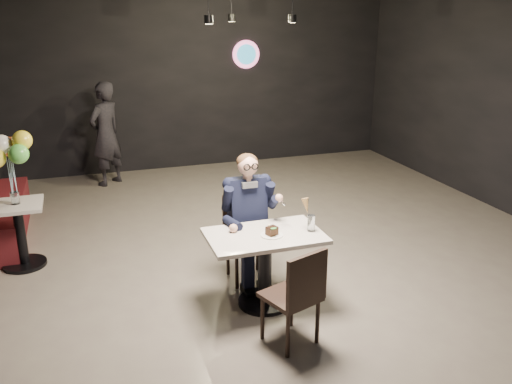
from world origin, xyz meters
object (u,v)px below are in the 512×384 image
object	(u,v)px
seated_man	(247,217)
balloon_vase	(15,198)
side_table	(21,238)
booth_bench	(0,198)
chair_far	(247,240)
passerby	(106,134)
sundae_glass	(311,223)
chair_near	(290,294)
main_table	(264,269)

from	to	relation	value
seated_man	balloon_vase	world-z (taller)	seated_man
side_table	balloon_vase	size ratio (longest dim) A/B	5.00
balloon_vase	booth_bench	bearing A→B (deg)	106.70
chair_far	booth_bench	world-z (taller)	booth_bench
passerby	seated_man	bearing A→B (deg)	64.76
chair_far	seated_man	world-z (taller)	seated_man
side_table	passerby	size ratio (longest dim) A/B	0.40
side_table	booth_bench	bearing A→B (deg)	106.70
chair_far	sundae_glass	size ratio (longest dim) A/B	5.70
seated_man	booth_bench	world-z (taller)	seated_man
balloon_vase	side_table	bearing A→B (deg)	0.00
chair_near	booth_bench	xyz separation A→B (m)	(-2.61, 3.33, 0.06)
chair_near	booth_bench	bearing A→B (deg)	108.72
sundae_glass	side_table	bearing A→B (deg)	147.97
main_table	balloon_vase	bearing A→B (deg)	144.35
chair_near	balloon_vase	xyz separation A→B (m)	(-2.31, 2.33, 0.36)
balloon_vase	chair_far	bearing A→B (deg)	-25.62
sundae_glass	balloon_vase	xyz separation A→B (m)	(-2.76, 1.73, -0.01)
seated_man	sundae_glass	world-z (taller)	seated_man
booth_bench	passerby	bearing A→B (deg)	51.79
main_table	passerby	xyz separation A→B (m)	(-1.17, 4.50, 0.47)
chair_near	balloon_vase	bearing A→B (deg)	115.40
main_table	passerby	world-z (taller)	passerby
passerby	sundae_glass	bearing A→B (deg)	67.78
chair_far	passerby	bearing A→B (deg)	106.44
sundae_glass	main_table	bearing A→B (deg)	171.28
seated_man	main_table	bearing A→B (deg)	-90.00
booth_bench	passerby	distance (m)	2.37
side_table	chair_near	bearing A→B (deg)	-45.18
chair_near	side_table	distance (m)	3.28
seated_man	side_table	size ratio (longest dim) A/B	2.11
sundae_glass	booth_bench	distance (m)	4.11
seated_man	passerby	size ratio (longest dim) A/B	0.85
side_table	main_table	bearing A→B (deg)	-35.65
main_table	sundae_glass	xyz separation A→B (m)	(0.45, -0.07, 0.46)
side_table	chair_far	bearing A→B (deg)	-25.62
booth_bench	side_table	distance (m)	1.06
passerby	balloon_vase	bearing A→B (deg)	26.30
main_table	chair_far	bearing A→B (deg)	90.00
chair_far	chair_near	distance (m)	1.22
chair_far	chair_near	world-z (taller)	same
main_table	chair_near	size ratio (longest dim) A/B	1.20
sundae_glass	chair_near	bearing A→B (deg)	-126.82
sundae_glass	side_table	world-z (taller)	sundae_glass
main_table	booth_bench	size ratio (longest dim) A/B	0.53
seated_man	sundae_glass	xyz separation A→B (m)	(0.45, -0.62, 0.11)
passerby	side_table	bearing A→B (deg)	26.30
main_table	chair_near	world-z (taller)	chair_near
booth_bench	balloon_vase	size ratio (longest dim) A/B	15.13
chair_far	side_table	bearing A→B (deg)	154.38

